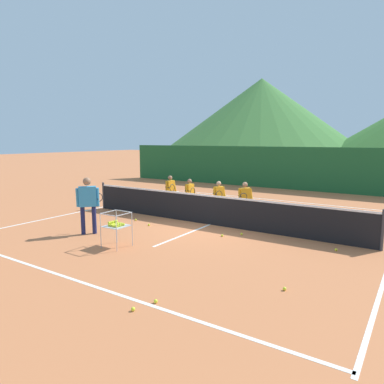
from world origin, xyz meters
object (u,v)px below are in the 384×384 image
object	(u,v)px
student_1	(190,192)
tennis_ball_1	(156,301)
tennis_ball_5	(149,225)
tennis_ball_2	(133,309)
ball_cart	(116,225)
tennis_ball_0	(336,250)
tennis_ball_7	(241,234)
tennis_ball_6	(285,289)
tennis_net	(210,209)
tennis_ball_4	(136,220)
student_2	(219,195)
tennis_ball_3	(222,235)
instructor	(88,200)
student_3	(245,197)
student_0	(170,188)

from	to	relation	value
student_1	tennis_ball_1	size ratio (longest dim) A/B	18.33
student_1	tennis_ball_5	bearing A→B (deg)	-85.12
tennis_ball_2	tennis_ball_5	xyz separation A→B (m)	(-3.48, 4.50, 0.00)
tennis_ball_5	ball_cart	bearing A→B (deg)	-70.97
tennis_ball_0	tennis_ball_7	size ratio (longest dim) A/B	1.00
tennis_ball_6	tennis_ball_7	bearing A→B (deg)	127.38
ball_cart	tennis_ball_0	distance (m)	5.57
tennis_ball_0	tennis_ball_5	size ratio (longest dim) A/B	1.00
tennis_ball_6	tennis_net	bearing A→B (deg)	135.78
student_1	tennis_ball_4	distance (m)	2.59
student_2	tennis_ball_6	bearing A→B (deg)	-50.16
student_2	tennis_ball_5	xyz separation A→B (m)	(-1.10, -2.61, -0.72)
tennis_ball_1	tennis_ball_3	distance (m)	4.38
ball_cart	tennis_ball_6	xyz separation A→B (m)	(4.52, -0.23, -0.55)
instructor	ball_cart	size ratio (longest dim) A/B	1.85
student_3	tennis_ball_1	distance (m)	6.74
tennis_net	tennis_ball_5	size ratio (longest dim) A/B	146.69
student_0	tennis_ball_1	bearing A→B (deg)	-54.83
student_3	ball_cart	world-z (taller)	student_3
student_3	tennis_ball_2	world-z (taller)	student_3
instructor	student_1	distance (m)	4.46
student_1	tennis_ball_2	size ratio (longest dim) A/B	18.33
student_1	ball_cart	size ratio (longest dim) A/B	1.39
tennis_ball_0	tennis_ball_6	size ratio (longest dim) A/B	1.00
student_1	tennis_ball_3	world-z (taller)	student_1
tennis_ball_5	tennis_ball_3	bearing A→B (deg)	3.92
tennis_ball_3	tennis_ball_6	world-z (taller)	same
student_0	student_3	distance (m)	3.56
tennis_ball_3	tennis_ball_1	bearing A→B (deg)	-76.32
tennis_ball_5	student_2	bearing A→B (deg)	67.22
ball_cart	tennis_ball_5	world-z (taller)	ball_cart
tennis_ball_7	tennis_ball_0	bearing A→B (deg)	-0.95
student_0	tennis_ball_7	bearing A→B (deg)	-28.22
instructor	tennis_ball_3	size ratio (longest dim) A/B	24.50
student_1	ball_cart	distance (m)	4.97
instructor	tennis_ball_7	size ratio (longest dim) A/B	24.50
student_2	tennis_ball_3	size ratio (longest dim) A/B	18.52
tennis_net	tennis_ball_0	distance (m)	4.09
student_2	tennis_ball_0	distance (m)	4.96
ball_cart	tennis_ball_4	distance (m)	2.98
student_1	student_3	xyz separation A→B (m)	(2.42, -0.25, 0.04)
student_3	ball_cart	size ratio (longest dim) A/B	1.46
tennis_net	tennis_ball_3	world-z (taller)	tennis_net
tennis_ball_2	tennis_ball_7	distance (m)	5.15
student_0	student_1	xyz separation A→B (m)	(1.10, -0.22, -0.03)
tennis_ball_4	student_3	bearing A→B (deg)	35.43
student_1	tennis_ball_1	xyz separation A→B (m)	(3.84, -6.79, -0.72)
student_2	student_3	distance (m)	1.11
tennis_ball_7	tennis_ball_5	bearing A→B (deg)	-167.99
student_3	tennis_ball_2	xyz separation A→B (m)	(1.29, -6.96, -0.76)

